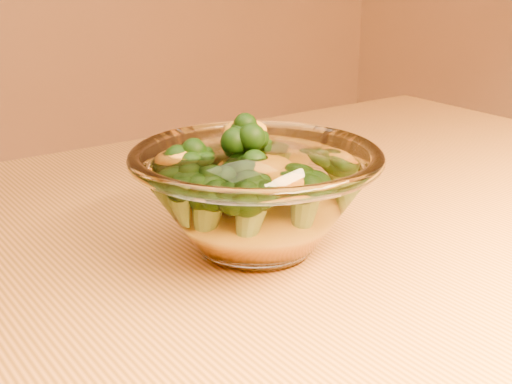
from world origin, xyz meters
TOP-DOWN VIEW (x-y plane):
  - table at (0.00, 0.00)m, footprint 1.20×0.80m
  - glass_bowl at (0.03, 0.02)m, footprint 0.20×0.20m
  - cheese_sauce at (0.03, 0.02)m, footprint 0.12×0.12m
  - broccoli_heap at (0.02, 0.03)m, footprint 0.15×0.13m

SIDE VIEW (x-z plane):
  - table at x=0.00m, z-range 0.28..1.03m
  - cheese_sauce at x=0.03m, z-range 0.76..0.79m
  - glass_bowl at x=0.03m, z-range 0.75..0.84m
  - broccoli_heap at x=0.02m, z-range 0.77..0.85m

